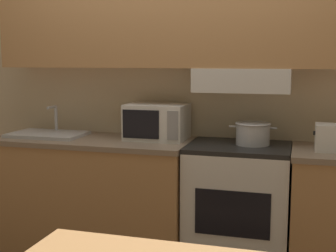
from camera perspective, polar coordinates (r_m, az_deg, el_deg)
ground_plane at (r=3.77m, az=1.57°, el=-14.50°), size 16.00×16.00×0.00m
wall_back at (r=3.42m, az=1.63°, el=8.45°), size 5.02×0.38×2.55m
lower_counter_main at (r=3.56m, az=-9.03°, el=-8.47°), size 1.44×0.60×0.88m
lower_counter_right_stub at (r=3.25m, az=19.09°, el=-10.43°), size 0.50×0.60×0.88m
stove_range at (r=3.29m, az=8.49°, el=-9.88°), size 0.68×0.55×0.88m
cooking_pot at (r=3.20m, az=10.30°, el=-0.84°), size 0.32×0.24×0.15m
microwave at (r=3.36m, az=-1.33°, el=0.54°), size 0.42×0.33×0.25m
sink_basin at (r=3.63m, az=-14.47°, el=-0.92°), size 0.55×0.36×0.22m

